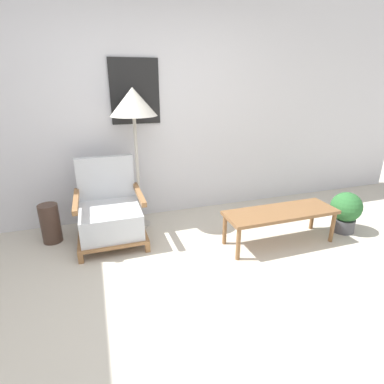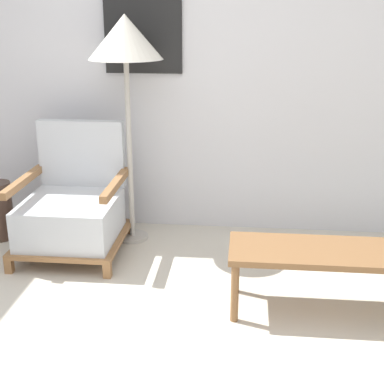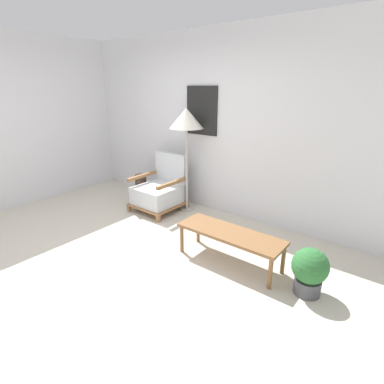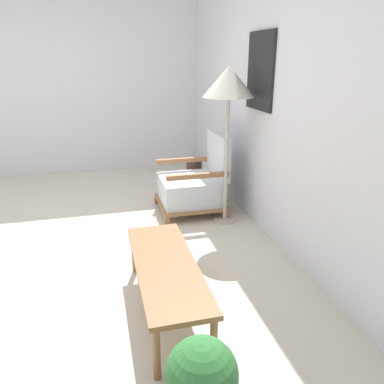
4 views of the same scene
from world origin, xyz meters
The scene contains 4 objects.
wall_back centered at (0.00, 2.12, 1.35)m, with size 8.00×0.09×2.70m.
armchair centered at (-0.52, 1.53, 0.31)m, with size 0.70×0.73×0.88m.
floor_lamp centered at (-0.16, 1.79, 1.42)m, with size 0.51×0.51×1.61m.
coffee_table centered at (1.19, 0.90, 0.34)m, with size 1.21×0.40×0.38m.
Camera 2 is at (0.65, -1.84, 1.62)m, focal length 50.00 mm.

